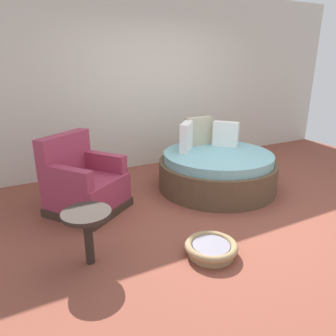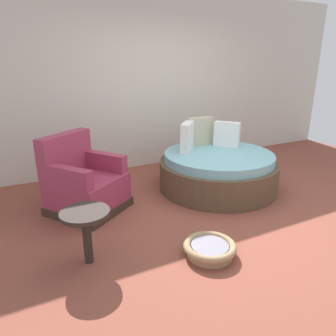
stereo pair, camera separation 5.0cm
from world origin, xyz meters
The scene contains 6 objects.
ground_plane centered at (0.00, 0.00, -0.01)m, with size 8.00×8.00×0.02m, color brown.
back_wall centered at (0.00, 2.18, 1.44)m, with size 8.00×0.12×2.88m, color beige.
round_daybed centered at (0.34, 0.68, 0.28)m, with size 1.69×1.69×0.96m.
red_armchair centered at (-1.54, 0.83, 0.33)m, with size 1.11×1.11×0.94m.
pet_basket centered at (-0.72, -0.70, 0.07)m, with size 0.51×0.51×0.13m.
side_table centered at (-1.78, -0.28, 0.43)m, with size 0.44×0.44×0.52m.
Camera 1 is at (-2.30, -2.80, 1.77)m, focal length 33.61 mm.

